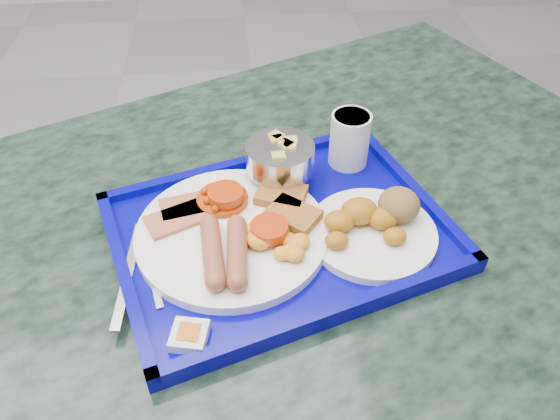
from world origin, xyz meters
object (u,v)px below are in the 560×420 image
at_px(tray, 280,233).
at_px(fruit_bowl, 280,158).
at_px(main_plate, 238,230).
at_px(juice_cup, 350,138).
at_px(bread_plate, 375,224).
at_px(table, 280,309).

distance_m(tray, fruit_bowl, 0.12).
height_order(tray, main_plate, main_plate).
height_order(fruit_bowl, juice_cup, juice_cup).
relative_size(bread_plate, fruit_bowl, 1.73).
relative_size(main_plate, juice_cup, 3.05).
bearing_deg(tray, main_plate, -171.29).
xyz_separation_m(main_plate, juice_cup, (0.19, 0.16, 0.03)).
bearing_deg(bread_plate, tray, 171.94).
height_order(table, juice_cup, juice_cup).
distance_m(bread_plate, juice_cup, 0.17).
xyz_separation_m(tray, main_plate, (-0.06, -0.01, 0.02)).
bearing_deg(tray, bread_plate, -8.06).
xyz_separation_m(table, fruit_bowl, (0.01, 0.08, 0.28)).
height_order(tray, fruit_bowl, fruit_bowl).
bearing_deg(juice_cup, table, -136.20).
bearing_deg(main_plate, fruit_bowl, 58.81).
bearing_deg(bread_plate, fruit_bowl, 133.79).
relative_size(table, fruit_bowl, 14.90).
relative_size(tray, main_plate, 2.00).
height_order(table, bread_plate, bread_plate).
relative_size(table, main_plate, 5.77).
height_order(bread_plate, fruit_bowl, fruit_bowl).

